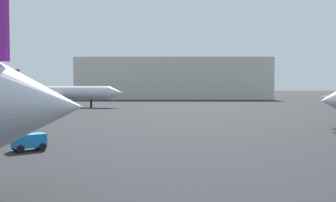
% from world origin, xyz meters
% --- Properties ---
extents(airplane_distant, '(30.03, 21.85, 8.48)m').
position_xyz_m(airplane_distant, '(-29.84, 80.84, 3.15)').
color(airplane_distant, silver).
rests_on(airplane_distant, ground_plane).
extents(baggage_cart, '(2.70, 2.49, 1.30)m').
position_xyz_m(baggage_cart, '(-15.49, 21.16, 0.76)').
color(baggage_cart, '#1972BF').
rests_on(baggage_cart, ground_plane).
extents(terminal_building, '(64.96, 25.75, 13.88)m').
position_xyz_m(terminal_building, '(-4.08, 135.18, 6.94)').
color(terminal_building, beige).
rests_on(terminal_building, ground_plane).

